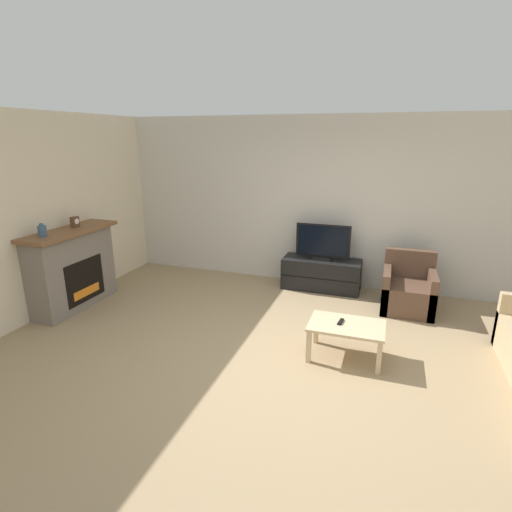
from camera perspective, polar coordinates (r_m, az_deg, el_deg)
ground_plane at (r=4.51m, az=2.60°, el=-15.02°), size 24.00×24.00×0.00m
wall_back at (r=6.54m, az=9.43°, el=7.53°), size 12.00×0.06×2.70m
wall_left at (r=5.85m, az=-30.99°, el=4.29°), size 0.06×12.00×2.70m
fireplace at (r=6.23m, az=-24.75°, el=-1.56°), size 0.52×1.42×1.14m
mantel_vase_left at (r=5.77m, az=-28.25°, el=3.24°), size 0.10×0.10×0.18m
mantel_clock at (r=6.16m, az=-24.46°, el=4.45°), size 0.08×0.11×0.15m
tv_stand at (r=6.50m, az=9.31°, el=-2.56°), size 1.23×0.48×0.50m
tv at (r=6.35m, az=9.52°, el=1.81°), size 0.85×0.18×0.57m
armchair at (r=6.07m, az=20.85°, el=-4.66°), size 0.70×0.76×0.80m
coffee_table at (r=4.55m, az=12.79°, el=-10.18°), size 0.81×0.53×0.40m
remote at (r=4.54m, az=12.00°, el=-9.18°), size 0.06×0.15×0.02m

